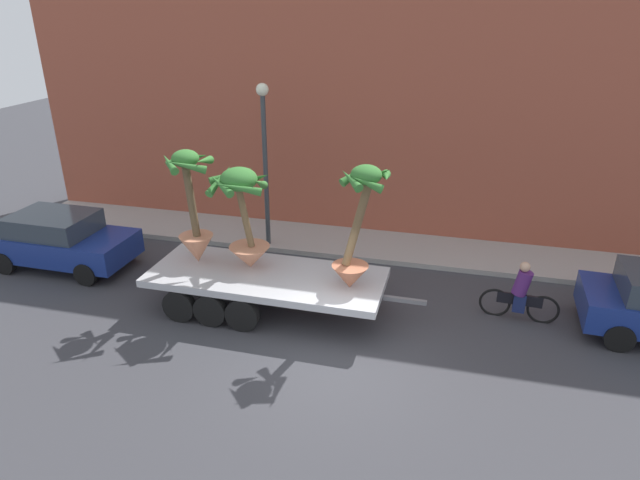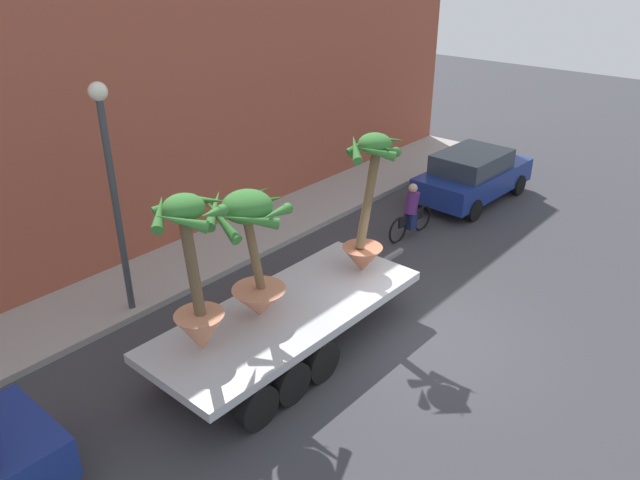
# 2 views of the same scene
# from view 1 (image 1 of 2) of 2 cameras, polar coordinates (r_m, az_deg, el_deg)

# --- Properties ---
(ground_plane) EXTENTS (60.00, 60.00, 0.00)m
(ground_plane) POSITION_cam_1_polar(r_m,az_deg,el_deg) (11.86, 1.58, -12.77)
(ground_plane) COLOR #38383D
(sidewalk) EXTENTS (24.00, 2.20, 0.15)m
(sidewalk) POSITION_cam_1_polar(r_m,az_deg,el_deg) (17.05, 6.17, -0.63)
(sidewalk) COLOR #A39E99
(sidewalk) RESTS_ON ground
(building_facade) EXTENTS (24.00, 1.20, 8.69)m
(building_facade) POSITION_cam_1_polar(r_m,az_deg,el_deg) (17.46, 7.67, 14.55)
(building_facade) COLOR #9E4C38
(building_facade) RESTS_ON ground
(flatbed_trailer) EXTENTS (6.74, 2.33, 0.98)m
(flatbed_trailer) POSITION_cam_1_polar(r_m,az_deg,el_deg) (13.52, -6.65, -4.22)
(flatbed_trailer) COLOR #B7BABF
(flatbed_trailer) RESTS_ON ground
(potted_palm_rear) EXTENTS (1.30, 1.30, 2.88)m
(potted_palm_rear) POSITION_cam_1_polar(r_m,az_deg,el_deg) (13.73, -13.10, 2.65)
(potted_palm_rear) COLOR tan
(potted_palm_rear) RESTS_ON flatbed_trailer
(potted_palm_middle) EXTENTS (1.30, 1.22, 2.93)m
(potted_palm_middle) POSITION_cam_1_polar(r_m,az_deg,el_deg) (12.05, 3.91, 0.86)
(potted_palm_middle) COLOR #B26647
(potted_palm_middle) RESTS_ON flatbed_trailer
(potted_palm_front) EXTENTS (1.63, 1.64, 2.54)m
(potted_palm_front) POSITION_cam_1_polar(r_m,az_deg,el_deg) (13.20, -7.94, 2.45)
(potted_palm_front) COLOR tan
(potted_palm_front) RESTS_ON flatbed_trailer
(cyclist) EXTENTS (1.84, 0.37, 1.54)m
(cyclist) POSITION_cam_1_polar(r_m,az_deg,el_deg) (13.86, 20.18, -5.32)
(cyclist) COLOR black
(cyclist) RESTS_ON ground
(trailing_car) EXTENTS (4.05, 1.96, 1.58)m
(trailing_car) POSITION_cam_1_polar(r_m,az_deg,el_deg) (17.21, -25.42, 0.06)
(trailing_car) COLOR navy
(trailing_car) RESTS_ON ground
(street_lamp) EXTENTS (0.36, 0.36, 4.83)m
(street_lamp) POSITION_cam_1_polar(r_m,az_deg,el_deg) (16.05, -5.80, 9.78)
(street_lamp) COLOR #383D42
(street_lamp) RESTS_ON sidewalk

